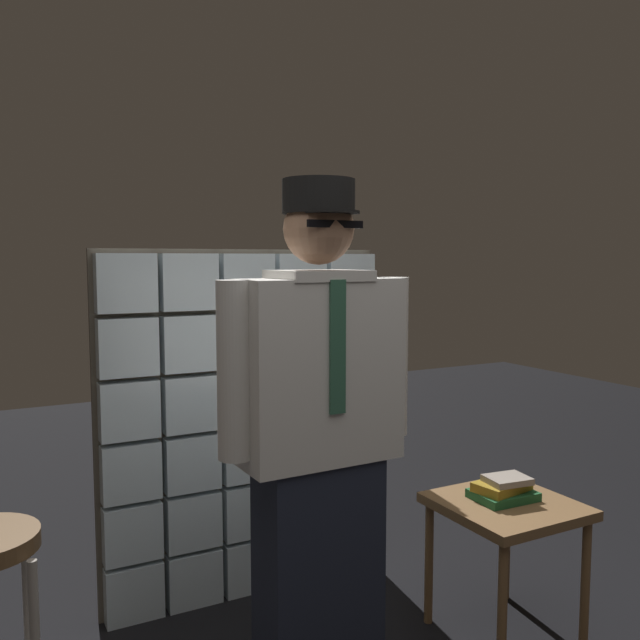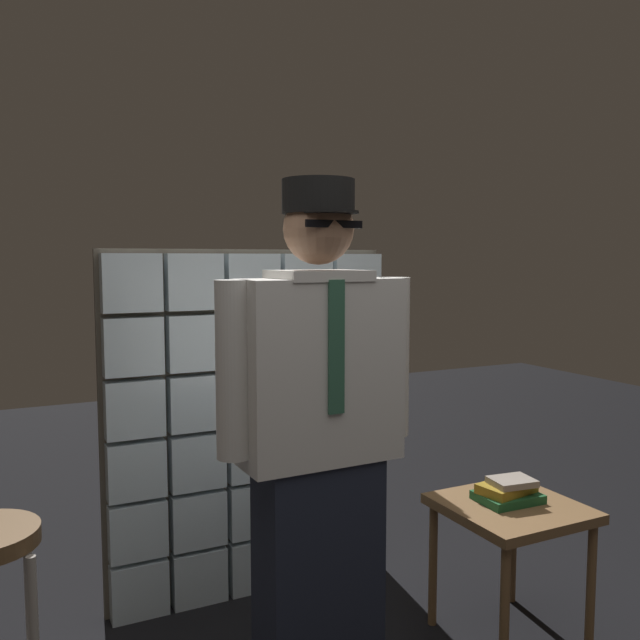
% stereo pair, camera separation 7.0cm
% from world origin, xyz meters
% --- Properties ---
extents(glass_block_wall, '(1.35, 0.10, 1.62)m').
position_xyz_m(glass_block_wall, '(0.00, 1.35, 0.79)').
color(glass_block_wall, silver).
rests_on(glass_block_wall, ground).
extents(standing_person, '(0.72, 0.31, 1.82)m').
position_xyz_m(standing_person, '(-0.08, 0.50, 0.95)').
color(standing_person, '#1E2333').
rests_on(standing_person, ground).
extents(side_table, '(0.52, 0.52, 0.57)m').
position_xyz_m(side_table, '(0.80, 0.51, 0.49)').
color(side_table, brown).
rests_on(side_table, ground).
extents(book_stack, '(0.25, 0.19, 0.10)m').
position_xyz_m(book_stack, '(0.80, 0.53, 0.61)').
color(book_stack, '#1E592D').
rests_on(book_stack, side_table).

